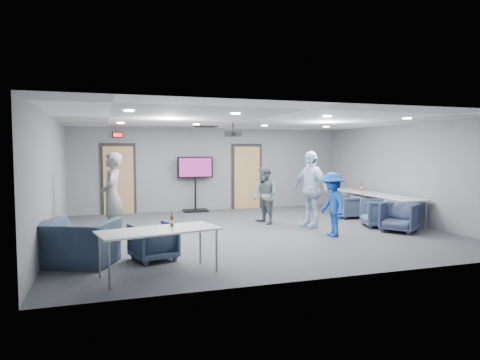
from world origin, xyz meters
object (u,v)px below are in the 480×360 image
object	(u,v)px
tv_stand	(195,180)
projector	(233,134)
person_b	(265,195)
table_front_left	(159,232)
person_a	(112,196)
chair_right_b	(378,213)
table_right_a	(355,192)
table_right_b	(394,198)
bottle_front	(172,221)
chair_front_b	(78,243)
chair_front_a	(153,242)
person_c	(310,189)
person_d	(332,204)
chair_right_c	(399,217)
bottle_right	(362,187)
chair_right_a	(348,207)

from	to	relation	value
tv_stand	projector	world-z (taller)	projector
person_b	table_front_left	bearing A→B (deg)	-53.97
person_a	chair_right_b	size ratio (longest dim) A/B	2.44
table_right_a	tv_stand	distance (m)	5.05
table_right_b	bottle_front	world-z (taller)	bottle_front
chair_front_b	table_right_b	size ratio (longest dim) A/B	0.64
person_a	chair_front_a	world-z (taller)	person_a
person_c	person_d	distance (m)	1.25
chair_front_b	person_d	bearing A→B (deg)	-147.12
person_c	chair_front_b	bearing A→B (deg)	-87.24
table_front_left	table_right_b	bearing A→B (deg)	10.86
person_c	table_right_b	distance (m)	2.42
chair_right_c	bottle_right	size ratio (longest dim) A/B	2.89
bottle_front	bottle_right	size ratio (longest dim) A/B	0.89
person_a	chair_front_b	world-z (taller)	person_a
person_c	chair_right_c	bearing A→B (deg)	35.76
chair_right_b	chair_front_a	distance (m)	6.12
person_b	table_front_left	world-z (taller)	person_b
chair_right_a	table_front_left	world-z (taller)	table_front_left
person_d	chair_right_a	xyz separation A→B (m)	(1.81, 2.21, -0.42)
chair_right_a	chair_right_b	distance (m)	1.54
person_c	tv_stand	xyz separation A→B (m)	(-2.23, 3.66, 0.03)
chair_right_b	chair_right_c	xyz separation A→B (m)	(0.07, -0.73, 0.00)
chair_right_b	table_front_left	xyz separation A→B (m)	(-5.92, -2.54, 0.33)
bottle_front	tv_stand	distance (m)	6.80
chair_front_b	table_right_a	size ratio (longest dim) A/B	0.68
table_right_b	chair_front_a	bearing A→B (deg)	105.92
chair_front_a	tv_stand	distance (m)	6.16
person_d	projector	world-z (taller)	projector
chair_front_b	person_c	bearing A→B (deg)	-135.40
chair_right_b	projector	distance (m)	4.27
person_c	chair_right_c	xyz separation A→B (m)	(1.74, -1.28, -0.62)
person_c	projector	xyz separation A→B (m)	(-1.87, 0.70, 1.42)
chair_right_c	person_c	bearing A→B (deg)	-160.84
chair_right_a	table_right_a	world-z (taller)	table_right_a
tv_stand	chair_right_c	bearing A→B (deg)	-51.18
person_c	chair_front_b	xyz separation A→B (m)	(-5.51, -2.08, -0.59)
person_a	person_b	size ratio (longest dim) A/B	1.24
chair_front_b	bottle_right	distance (m)	8.87
table_right_a	bottle_right	size ratio (longest dim) A/B	6.33
person_d	tv_stand	bearing A→B (deg)	-150.63
chair_right_b	chair_right_c	bearing A→B (deg)	24.22
table_right_a	tv_stand	bearing A→B (deg)	66.64
chair_right_b	chair_right_c	world-z (taller)	chair_right_c
bottle_right	table_right_a	bearing A→B (deg)	149.72
chair_right_b	chair_front_b	xyz separation A→B (m)	(-7.18, -1.54, 0.03)
person_c	projector	world-z (taller)	projector
chair_front_a	bottle_front	world-z (taller)	bottle_front
table_right_a	table_front_left	bearing A→B (deg)	125.56
table_right_b	table_front_left	bearing A→B (deg)	113.21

